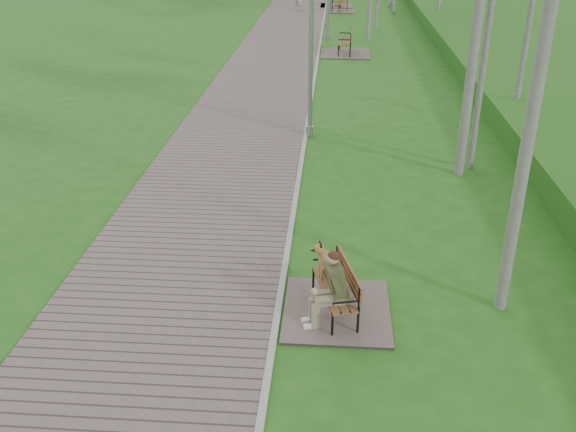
{
  "coord_description": "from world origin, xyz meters",
  "views": [
    {
      "loc": [
        0.75,
        -12.8,
        5.43
      ],
      "look_at": [
        0.05,
        -3.54,
        0.96
      ],
      "focal_mm": 40.0,
      "sensor_mm": 36.0,
      "label": 1
    }
  ],
  "objects": [
    {
      "name": "ground",
      "position": [
        0.0,
        0.0,
        0.0
      ],
      "size": [
        120.0,
        120.0,
        0.0
      ],
      "primitive_type": "plane",
      "color": "#235618",
      "rests_on": "ground"
    },
    {
      "name": "walkway",
      "position": [
        -1.75,
        21.5,
        0.02
      ],
      "size": [
        3.5,
        67.0,
        0.04
      ],
      "primitive_type": "cube",
      "color": "#695A55",
      "rests_on": "ground"
    },
    {
      "name": "kerb",
      "position": [
        0.0,
        21.5,
        0.03
      ],
      "size": [
        0.1,
        67.0,
        0.05
      ],
      "primitive_type": "cube",
      "color": "#999993",
      "rests_on": "ground"
    },
    {
      "name": "embankment",
      "position": [
        12.0,
        20.0,
        0.0
      ],
      "size": [
        14.0,
        70.0,
        1.6
      ],
      "primitive_type": "cube",
      "color": "#347822",
      "rests_on": "ground"
    },
    {
      "name": "bench_main",
      "position": [
        0.79,
        -4.81,
        0.38
      ],
      "size": [
        1.58,
        1.75,
        1.37
      ],
      "color": "#695A55",
      "rests_on": "ground"
    },
    {
      "name": "bench_second",
      "position": [
        1.07,
        14.09,
        0.23
      ],
      "size": [
        2.01,
        2.23,
        1.23
      ],
      "color": "#695A55",
      "rests_on": "ground"
    },
    {
      "name": "bench_third",
      "position": [
        0.85,
        26.21,
        0.2
      ],
      "size": [
        1.75,
        1.94,
        1.07
      ],
      "color": "#695A55",
      "rests_on": "ground"
    },
    {
      "name": "bench_far",
      "position": [
        0.62,
        28.52,
        0.23
      ],
      "size": [
        1.96,
        2.18,
        1.2
      ],
      "color": "#695A55",
      "rests_on": "ground"
    },
    {
      "name": "lamp_post_near",
      "position": [
        0.11,
        3.35,
        2.25
      ],
      "size": [
        0.19,
        0.19,
        4.81
      ],
      "color": "gray",
      "rests_on": "ground"
    }
  ]
}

